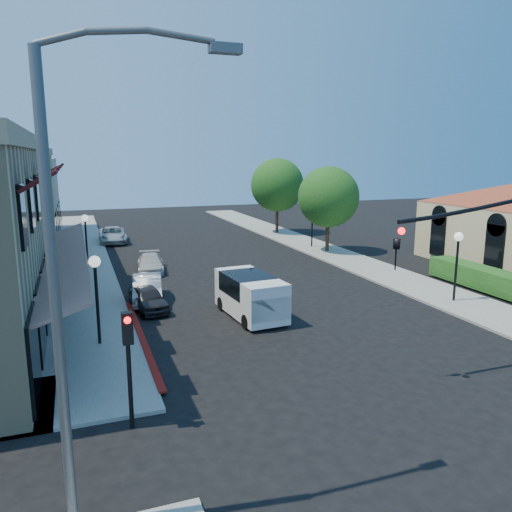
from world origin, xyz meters
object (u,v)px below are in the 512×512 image
object	(u,v)px
secondary_signal	(128,349)
parked_car_a	(148,298)
cobra_streetlight	(74,269)
lamppost_left_far	(86,228)
lamppost_right_near	(458,249)
street_tree_a	(328,197)
lamppost_left_near	(96,277)
street_tree_b	(277,185)
parked_car_c	(150,263)
lamppost_right_far	(312,214)
parked_car_b	(147,289)
parked_car_d	(113,235)
white_van	(251,294)

from	to	relation	value
secondary_signal	parked_car_a	size ratio (longest dim) A/B	0.98
cobra_streetlight	lamppost_left_far	world-z (taller)	cobra_streetlight
lamppost_right_near	secondary_signal	bearing A→B (deg)	-158.22
street_tree_a	lamppost_left_near	xyz separation A→B (m)	(-17.30, -14.00, -1.46)
street_tree_b	lamppost_left_near	size ratio (longest dim) A/B	1.97
parked_car_c	cobra_streetlight	bearing A→B (deg)	-94.70
lamppost_left_near	lamppost_right_far	size ratio (longest dim) A/B	1.00
cobra_streetlight	lamppost_right_far	xyz separation A→B (m)	(17.65, 26.00, -2.53)
parked_car_a	parked_car_b	distance (m)	1.43
street_tree_b	lamppost_right_far	world-z (taller)	street_tree_b
street_tree_b	secondary_signal	xyz separation A→B (m)	(-16.80, -30.59, -2.23)
street_tree_a	parked_car_a	xyz separation A→B (m)	(-14.87, -10.00, -3.62)
street_tree_b	secondary_signal	distance (m)	34.97
secondary_signal	parked_car_b	size ratio (longest dim) A/B	0.83
street_tree_b	parked_car_b	xyz separation A→B (m)	(-14.70, -18.59, -3.89)
lamppost_right_far	street_tree_b	bearing A→B (deg)	87.85
lamppost_right_near	parked_car_a	size ratio (longest dim) A/B	1.05
parked_car_b	parked_car_c	size ratio (longest dim) A/B	1.05
secondary_signal	parked_car_d	world-z (taller)	secondary_signal
lamppost_left_near	lamppost_right_near	bearing A→B (deg)	0.00
street_tree_a	lamppost_left_near	bearing A→B (deg)	-141.02
lamppost_right_near	parked_car_d	world-z (taller)	lamppost_right_near
lamppost_right_near	white_van	xyz separation A→B (m)	(-10.32, 1.34, -1.63)
lamppost_right_far	street_tree_a	bearing A→B (deg)	-81.47
parked_car_a	parked_car_c	world-z (taller)	parked_car_a
lamppost_left_near	white_van	size ratio (longest dim) A/B	0.80
lamppost_left_far	lamppost_right_far	distance (m)	17.12
street_tree_b	parked_car_d	xyz separation A→B (m)	(-15.00, 0.00, -3.88)
cobra_streetlight	lamppost_left_near	distance (m)	10.34
cobra_streetlight	parked_car_a	bearing A→B (deg)	77.61
street_tree_b	parked_car_c	xyz separation A→B (m)	(-13.60, -12.00, -3.99)
secondary_signal	cobra_streetlight	size ratio (longest dim) A/B	0.36
parked_car_b	parked_car_c	world-z (taller)	parked_car_b
street_tree_a	street_tree_b	bearing A→B (deg)	90.00
lamppost_right_far	parked_car_b	xyz separation A→B (m)	(-14.40, -10.59, -2.08)
lamppost_left_near	parked_car_a	size ratio (longest dim) A/B	1.05
street_tree_a	parked_car_c	size ratio (longest dim) A/B	1.70
secondary_signal	lamppost_right_far	distance (m)	27.98
lamppost_left_far	parked_car_b	size ratio (longest dim) A/B	0.89
street_tree_b	parked_car_a	xyz separation A→B (m)	(-14.87, -20.00, -3.97)
white_van	street_tree_b	bearing A→B (deg)	64.89
secondary_signal	parked_car_d	distance (m)	30.69
cobra_streetlight	lamppost_left_far	bearing A→B (deg)	88.45
parked_car_b	cobra_streetlight	bearing A→B (deg)	-94.28
cobra_streetlight	lamppost_right_far	size ratio (longest dim) A/B	2.61
street_tree_a	lamppost_right_far	bearing A→B (deg)	98.53
street_tree_a	lamppost_right_far	size ratio (longest dim) A/B	1.82
lamppost_left_far	white_van	distance (m)	14.41
lamppost_left_near	parked_car_a	world-z (taller)	lamppost_left_near
cobra_streetlight	lamppost_right_near	size ratio (longest dim) A/B	2.61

